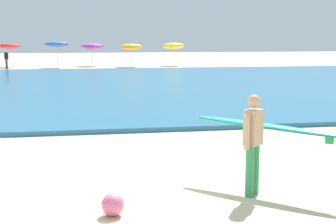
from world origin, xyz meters
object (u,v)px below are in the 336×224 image
Objects in this scene: beach_umbrella_1 at (9,46)px; beach_umbrella_3 at (92,46)px; surfer_with_board at (260,134)px; beach_ball at (113,205)px; beachgoer_near_row_left at (6,59)px; beach_umbrella_2 at (57,44)px; beach_umbrella_5 at (173,46)px; beach_umbrella_4 at (131,47)px.

beach_umbrella_1 reaches higher than beach_umbrella_3.
surfer_with_board is 6.57× the size of beach_ball.
beach_umbrella_3 is 8.08m from beachgoer_near_row_left.
beachgoer_near_row_left is (-8.84, 36.50, -0.19)m from surfer_with_board.
beach_ball is at bearing -86.90° from beach_umbrella_2.
beach_umbrella_5 reaches higher than surfer_with_board.
beach_umbrella_2 reaches higher than beach_umbrella_3.
surfer_with_board is at bearing -82.91° from beach_umbrella_2.
beach_umbrella_1 is at bearing 179.44° from beach_umbrella_5.
beach_umbrella_1 reaches higher than surfer_with_board.
beach_umbrella_1 is 2.98m from beachgoer_near_row_left.
beach_umbrella_1 is 15.01m from beach_umbrella_5.
beach_umbrella_4 is at bearing 83.33° from beach_ball.
beach_umbrella_2 is (-4.66, 37.50, 1.04)m from surfer_with_board.
beach_umbrella_1 is 1.01× the size of beach_umbrella_3.
surfer_with_board is 37.80m from beach_umbrella_2.
beach_umbrella_2 is 1.13× the size of beach_umbrella_4.
beach_umbrella_3 is at bearing 35.85° from beach_umbrella_2.
beach_umbrella_1 is 0.93× the size of beach_umbrella_2.
beach_umbrella_1 is at bearing 157.27° from beach_umbrella_2.
beach_umbrella_4 is (10.89, -1.27, -0.07)m from beach_umbrella_1.
beach_umbrella_5 is at bearing 8.73° from beach_umbrella_2.
beach_umbrella_4 reaches higher than beach_ball.
beach_umbrella_3 is 40.57m from beach_ball.
beach_ball is at bearing -80.47° from beachgoer_near_row_left.
beach_umbrella_5 is at bearing -0.56° from beach_umbrella_1.
beach_umbrella_2 reaches higher than beach_umbrella_5.
beachgoer_near_row_left is (-7.32, -3.27, -1.00)m from beach_umbrella_3.
beach_umbrella_4 is 4.28m from beach_umbrella_5.
beach_umbrella_5 is at bearing 15.24° from beach_umbrella_4.
beach_umbrella_4 is at bearing 87.07° from surfer_with_board.
beach_umbrella_5 reaches higher than beachgoer_near_row_left.
beach_umbrella_5 is (10.73, 1.65, -0.22)m from beach_umbrella_2.
beach_umbrella_5 reaches higher than beach_ball.
beach_umbrella_2 is 6.81× the size of beach_ball.
beach_umbrella_2 is at bearing -22.73° from beach_umbrella_1.
beach_umbrella_2 is 38.35m from beach_ball.
beach_umbrella_3 is 6.23× the size of beach_ball.
beach_umbrella_2 is (4.28, -1.79, 0.20)m from beach_umbrella_1.
beach_umbrella_1 is at bearing -176.34° from beach_umbrella_3.
beach_umbrella_1 is 1.39× the size of beachgoer_near_row_left.
beach_umbrella_5 is 6.38× the size of beach_ball.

